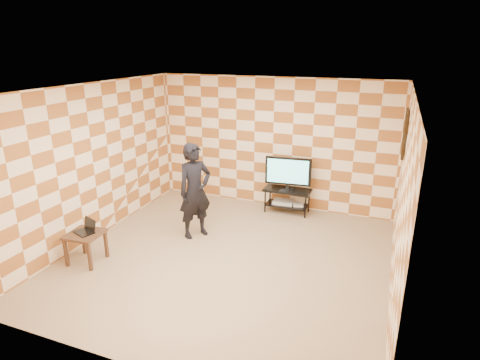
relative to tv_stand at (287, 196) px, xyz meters
name	(u,v)px	position (x,y,z in m)	size (l,w,h in m)	color
floor	(227,258)	(-0.42, -2.19, -0.36)	(5.00, 5.00, 0.00)	tan
wall_back	(273,143)	(-0.42, 0.31, 0.99)	(5.00, 0.02, 2.70)	#FFE5BF
wall_front	(125,256)	(-0.42, -4.69, 0.99)	(5.00, 0.02, 2.70)	#FFE5BF
wall_left	(93,163)	(-2.92, -2.19, 0.99)	(0.02, 5.00, 2.70)	#FFE5BF
wall_right	(402,201)	(2.08, -2.19, 0.99)	(0.02, 5.00, 2.70)	#FFE5BF
ceiling	(225,89)	(-0.42, -2.19, 2.34)	(5.00, 5.00, 0.02)	white
wall_art	(405,133)	(2.05, -0.64, 1.59)	(0.04, 0.72, 0.72)	black
tv_stand	(287,196)	(0.00, 0.00, 0.00)	(0.95, 0.43, 0.50)	black
tv	(288,172)	(0.00, 0.00, 0.51)	(0.92, 0.20, 0.67)	black
dvd_player	(283,202)	(-0.08, 0.02, -0.16)	(0.41, 0.29, 0.07)	silver
game_console	(298,205)	(0.24, -0.01, -0.17)	(0.20, 0.15, 0.05)	silver
side_table	(85,238)	(-2.45, -3.09, 0.05)	(0.55, 0.55, 0.50)	#341C12
laptop	(87,229)	(-2.45, -3.04, 0.18)	(0.38, 0.34, 0.21)	black
person	(195,191)	(-1.26, -1.62, 0.49)	(0.62, 0.41, 1.71)	black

